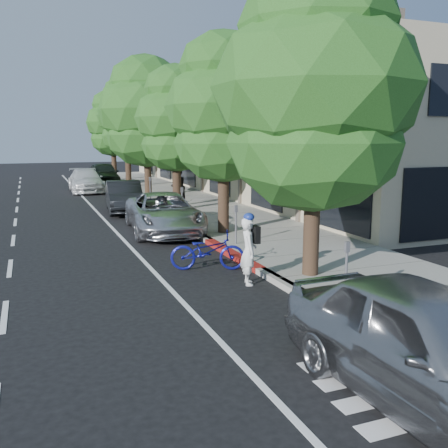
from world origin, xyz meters
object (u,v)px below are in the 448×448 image
silver_suv (164,213)px  dark_suv_far (103,174)px  dark_sedan (124,197)px  white_pickup (86,181)px  pedestrian (178,186)px  street_tree_4 (127,117)px  cyclist (249,251)px  street_tree_0 (316,92)px  near_car_a (433,348)px  street_tree_1 (223,110)px  street_tree_2 (176,120)px  street_tree_5 (113,124)px  bicycle (208,251)px  street_tree_3 (146,112)px

silver_suv → dark_suv_far: dark_suv_far is taller
dark_sedan → white_pickup: bearing=99.7°
dark_suv_far → pedestrian: 12.80m
street_tree_4 → cyclist: 24.16m
silver_suv → pedestrian: bearing=74.2°
street_tree_0 → street_tree_4: (0.00, 24.00, 0.25)m
dark_sedan → white_pickup: size_ratio=0.89×
cyclist → white_pickup: size_ratio=0.33×
silver_suv → near_car_a: size_ratio=1.07×
street_tree_1 → white_pickup: size_ratio=1.43×
dark_sedan → dark_suv_far: (0.87, 13.00, 0.13)m
cyclist → dark_suv_far: (0.20, 25.98, 0.04)m
street_tree_2 → street_tree_5: (0.00, 18.00, 0.24)m
bicycle → cyclist: bearing=-143.1°
dark_sedan → street_tree_4: bearing=83.7°
street_tree_1 → dark_sedan: street_tree_1 is taller
pedestrian → dark_sedan: bearing=-23.5°
street_tree_1 → street_tree_4: street_tree_4 is taller
dark_suv_far → street_tree_4: bearing=-55.6°
street_tree_2 → near_car_a: (-1.68, -17.82, -3.47)m
dark_sedan → near_car_a: (0.58, -19.03, 0.11)m
street_tree_3 → dark_suv_far: 9.26m
street_tree_5 → dark_sedan: (-2.27, -16.79, -3.82)m
street_tree_1 → street_tree_5: (0.00, 24.00, 0.07)m
street_tree_2 → dark_suv_far: street_tree_2 is taller
street_tree_0 → street_tree_4: bearing=90.0°
street_tree_2 → street_tree_4: (0.00, 12.00, 0.55)m
bicycle → dark_suv_far: (0.69, 24.36, 0.34)m
street_tree_3 → bicycle: size_ratio=4.05×
street_tree_3 → silver_suv: bearing=-99.9°
street_tree_2 → white_pickup: bearing=105.2°
bicycle → silver_suv: 5.66m
dark_suv_far → bicycle: bearing=-89.5°
street_tree_0 → cyclist: bearing=171.6°
street_tree_0 → silver_suv: size_ratio=1.43×
dark_suv_far → near_car_a: size_ratio=1.02×
street_tree_0 → near_car_a: size_ratio=1.53×
dark_sedan → dark_suv_far: 13.03m
street_tree_0 → cyclist: 4.11m
bicycle → silver_suv: bearing=17.4°
near_car_a → street_tree_0: bearing=72.4°
silver_suv → pedestrian: size_ratio=2.82×
street_tree_0 → cyclist: street_tree_0 is taller
street_tree_0 → silver_suv: street_tree_0 is taller
street_tree_2 → near_car_a: size_ratio=1.38×
street_tree_3 → street_tree_2: bearing=-90.0°
street_tree_0 → street_tree_1: size_ratio=1.06×
street_tree_4 → bicycle: bearing=-95.4°
street_tree_1 → pedestrian: size_ratio=3.80×
dark_sedan → street_tree_0: bearing=-74.7°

